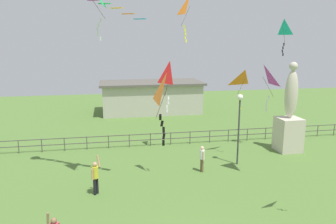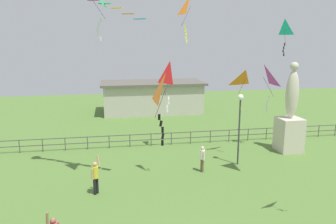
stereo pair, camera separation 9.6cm
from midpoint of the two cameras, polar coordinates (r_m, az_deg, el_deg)
The scene contains 13 objects.
statue_monument at distance 24.22m, azimuth 20.25°, elevation -1.69°, with size 1.57×1.57×6.22m.
lamppost at distance 20.33m, azimuth 12.21°, elevation -0.34°, with size 0.36×0.36×4.45m.
person_2 at distance 19.46m, azimuth 5.81°, elevation -7.83°, with size 0.29×0.47×1.57m.
person_4 at distance 16.99m, azimuth -12.70°, elevation -10.73°, with size 0.47×0.44×2.00m.
kite_0 at distance 16.84m, azimuth -13.33°, elevation 18.46°, with size 1.04×0.96×2.48m.
kite_1 at distance 22.87m, azimuth 19.37°, elevation 13.43°, with size 0.95×0.94×2.29m.
kite_2 at distance 10.32m, azimuth -0.49°, elevation 3.75°, with size 0.56×1.04×2.38m.
kite_4 at distance 21.45m, azimuth 3.68°, elevation 17.67°, with size 1.09×0.91×2.86m.
kite_5 at distance 17.46m, azimuth 0.15°, elevation 6.59°, with size 0.78×0.93×2.74m.
kite_6 at distance 18.14m, azimuth 16.08°, elevation 5.76°, with size 1.06×1.05×2.47m.
kite_8 at distance 21.34m, azimuth 13.09°, elevation 5.37°, with size 1.33×1.12×2.76m.
waterfront_railing at distance 24.10m, azimuth -4.79°, elevation -4.57°, with size 36.03×0.06×0.95m.
pavilion_building at distance 35.76m, azimuth -3.02°, elevation 2.68°, with size 10.98×5.43×3.34m.
Camera 1 is at (-2.64, -8.98, 7.49)m, focal length 34.96 mm.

